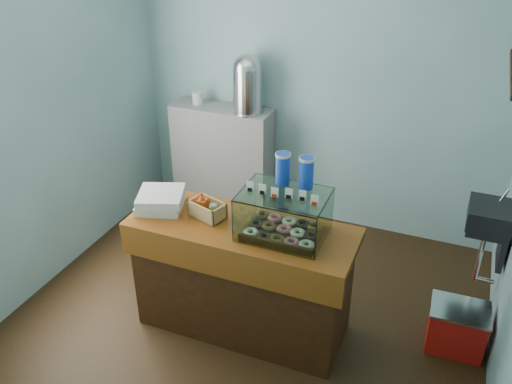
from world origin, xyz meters
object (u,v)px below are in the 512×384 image
at_px(coffee_urn, 248,82).
at_px(red_cooler, 457,328).
at_px(display_case, 286,211).
at_px(counter, 242,277).

relative_size(coffee_urn, red_cooler, 1.32).
bearing_deg(red_cooler, display_case, -166.97).
distance_m(coffee_urn, red_cooler, 2.71).
height_order(coffee_urn, red_cooler, coffee_urn).
height_order(counter, display_case, display_case).
xyz_separation_m(coffee_urn, red_cooler, (2.12, -1.18, -1.21)).
distance_m(display_case, red_cooler, 1.53).
bearing_deg(counter, display_case, 8.65).
relative_size(counter, display_case, 2.79).
bearing_deg(counter, coffee_urn, 111.51).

